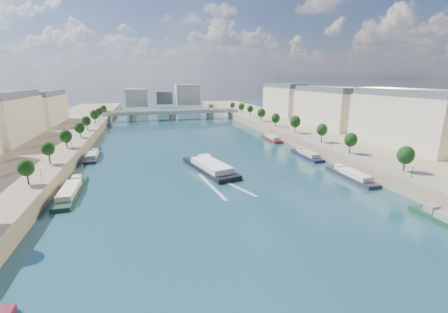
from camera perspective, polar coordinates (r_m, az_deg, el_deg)
ground at (r=128.64m, az=-4.15°, el=-0.55°), size 700.00×700.00×0.00m
quay_left at (r=135.35m, az=-35.69°, el=-1.47°), size 44.00×520.00×5.00m
quay_right at (r=157.54m, az=22.52°, el=2.12°), size 44.00×520.00×5.00m
pave_left at (r=130.04m, az=-29.70°, el=-0.01°), size 14.00×520.00×0.10m
pave_right at (r=148.51m, az=17.99°, el=2.83°), size 14.00×520.00×0.10m
trees_left at (r=130.34m, az=-28.94°, el=2.57°), size 4.80×268.80×8.26m
trees_right at (r=154.92m, az=15.54°, el=5.52°), size 4.80×268.80×8.26m
lamps_left at (r=118.87m, az=-28.95°, el=0.22°), size 0.36×200.36×4.28m
lamps_right at (r=149.85m, az=15.59°, el=4.17°), size 0.36×200.36×4.28m
buildings_right at (r=172.76m, az=24.07°, el=7.68°), size 16.00×226.00×23.20m
skyline at (r=343.11m, az=-10.65°, el=11.24°), size 79.00×42.00×22.00m
bridge at (r=256.80m, az=-9.74°, el=8.06°), size 112.00×12.00×8.15m
tour_barge at (r=112.81m, az=-2.68°, el=-2.04°), size 16.58×33.27×4.34m
wake at (r=97.95m, az=-0.63°, el=-5.43°), size 13.77×25.96×0.04m
moored_barges_left at (r=74.04m, az=-32.00°, el=-14.07°), size 5.00×158.89×3.60m
moored_barges_right at (r=110.11m, az=24.41°, el=-4.04°), size 5.00×161.30×3.60m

